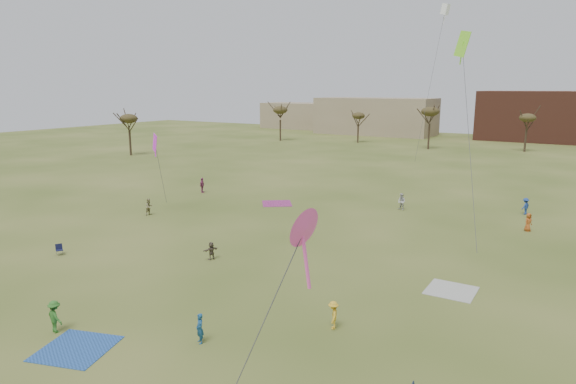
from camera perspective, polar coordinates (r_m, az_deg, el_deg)
The scene contains 19 objects.
ground at distance 28.93m, azimuth -13.06°, elevation -14.96°, with size 260.00×260.00×0.00m, color #3E531A.
flyer_near_center at distance 30.28m, azimuth -24.93°, elevation -12.69°, with size 1.15×0.66×1.78m, color #306F25.
flyer_near_right at distance 26.98m, azimuth -9.97°, elevation -15.01°, with size 0.58×0.38×1.58m, color navy.
spectator_fore_b at distance 53.49m, azimuth -15.47°, elevation -1.63°, with size 0.84×0.65×1.72m, color #8E855A.
spectator_fore_c at distance 38.89m, azimuth -8.69°, elevation -6.60°, with size 1.28×0.41×1.38m, color brown.
flyer_mid_b at distance 28.13m, azimuth 5.16°, elevation -13.73°, with size 1.01×0.58×1.56m, color gold.
spectator_mid_d at distance 63.40m, azimuth -9.72°, elevation 0.76°, with size 1.09×0.46×1.87m, color #9D4173.
spectator_mid_e at distance 54.97m, azimuth 12.77°, elevation -1.09°, with size 0.87×0.68×1.80m, color silver.
flyer_far_b at distance 50.76m, azimuth 25.59°, elevation -3.10°, with size 0.82×0.54×1.68m, color #B9561F.
flyer_far_c at distance 57.28m, azimuth 25.33°, elevation -1.47°, with size 1.12×0.64×1.73m, color #204093.
blanket_blue at distance 28.50m, azimuth -22.88°, elevation -16.06°, with size 3.38×3.38×0.03m, color #2756A9.
blanket_cream at distance 34.71m, azimuth 18.02°, elevation -10.58°, with size 2.98×2.98×0.03m, color beige.
blanket_plum at distance 56.79m, azimuth -1.27°, elevation -1.31°, with size 3.23×3.23×0.03m, color #9E3079.
camp_chair_left at distance 43.39m, azimuth -24.49°, elevation -6.21°, with size 0.72×0.70×0.87m.
kites_aloft at distance 61.83m, azimuth 16.69°, elevation 17.26°, with size 67.51×70.16×24.39m.
tree_line at distance 99.67m, azimuth 19.46°, elevation 7.80°, with size 117.44×49.32×8.91m.
building_tan at distance 143.64m, azimuth 9.90°, elevation 8.47°, with size 32.00×14.00×10.00m, color #937F60.
building_brick at distance 138.88m, azimuth 26.35°, elevation 7.75°, with size 26.00×16.00×12.00m, color brown.
building_tan_west at distance 163.33m, azimuth 0.92°, elevation 8.67°, with size 20.00×12.00×8.00m, color #937F60.
Camera 1 is at (18.59, -18.04, 12.87)m, focal length 31.34 mm.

